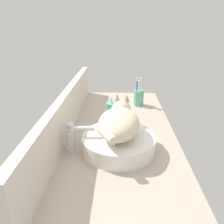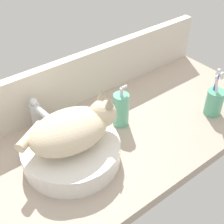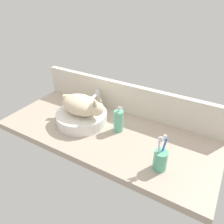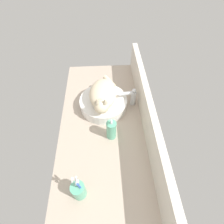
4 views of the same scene
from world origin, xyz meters
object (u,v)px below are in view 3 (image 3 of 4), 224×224
at_px(sink_basin, 82,117).
at_px(cat, 82,105).
at_px(soap_dispenser, 118,121).
at_px(toothbrush_cup, 160,160).
at_px(faucet, 97,99).

bearing_deg(sink_basin, cat, -1.14).
relative_size(cat, soap_dispenser, 1.99).
bearing_deg(cat, soap_dispenser, 10.72).
distance_m(sink_basin, toothbrush_cup, 0.56).
xyz_separation_m(sink_basin, soap_dispenser, (0.24, 0.04, 0.03)).
xyz_separation_m(sink_basin, faucet, (-0.01, 0.19, 0.04)).
height_order(faucet, soap_dispenser, soap_dispenser).
bearing_deg(cat, sink_basin, 178.86).
xyz_separation_m(cat, soap_dispenser, (0.22, 0.04, -0.06)).
bearing_deg(faucet, soap_dispenser, -30.47).
bearing_deg(cat, toothbrush_cup, -13.16).
bearing_deg(toothbrush_cup, faucet, 150.83).
xyz_separation_m(cat, toothbrush_cup, (0.53, -0.13, -0.07)).
height_order(sink_basin, faucet, faucet).
bearing_deg(soap_dispenser, toothbrush_cup, -28.10).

